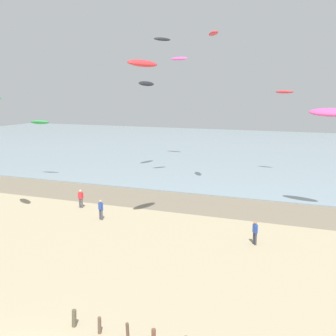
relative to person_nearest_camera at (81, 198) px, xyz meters
The scene contains 13 objects.
wet_sand_strip 11.00m from the person_nearest_camera, 27.26° to the left, with size 120.00×6.74×0.01m, color #7A6D59.
sea 44.48m from the person_nearest_camera, 77.34° to the left, with size 160.00×70.00×0.10m, color #7F939E.
person_nearest_camera is the anchor object (origin of this frame).
person_mid_beach 4.22m from the person_nearest_camera, 34.27° to the right, with size 0.55×0.32×1.71m.
person_left_flank 16.66m from the person_nearest_camera, 11.53° to the right, with size 0.39×0.47×1.71m.
kite_aloft_0 20.42m from the person_nearest_camera, 44.55° to the left, with size 2.45×0.78×0.39m, color red.
kite_aloft_1 27.63m from the person_nearest_camera, 52.30° to the left, with size 2.18×0.70×0.35m, color red.
kite_aloft_2 20.64m from the person_nearest_camera, 93.58° to the left, with size 3.02×0.97×0.48m, color black.
kite_aloft_3 19.53m from the person_nearest_camera, 73.75° to the left, with size 2.04×0.65×0.33m, color black.
kite_aloft_5 22.96m from the person_nearest_camera, 14.79° to the left, with size 3.58×1.14×0.57m, color #E54C99.
kite_aloft_6 15.10m from the person_nearest_camera, 141.92° to the left, with size 2.36×0.76×0.38m, color green.
kite_aloft_9 14.73m from the person_nearest_camera, 26.20° to the right, with size 2.85×0.91×0.46m, color red.
kite_aloft_10 30.59m from the person_nearest_camera, 89.76° to the left, with size 2.78×0.89×0.45m, color #E54C99.
Camera 1 is at (10.18, -10.10, 10.55)m, focal length 42.35 mm.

